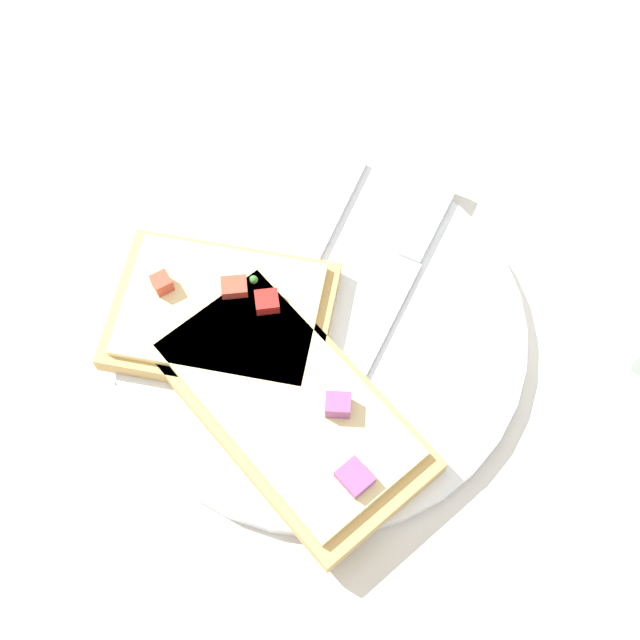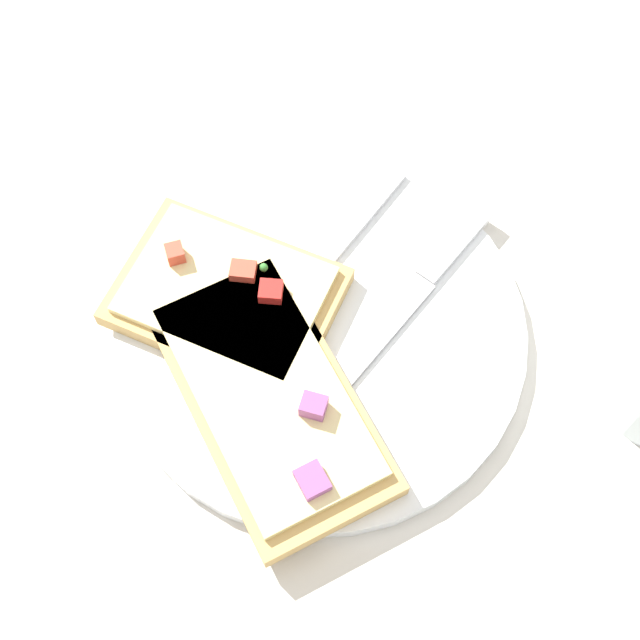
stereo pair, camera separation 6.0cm
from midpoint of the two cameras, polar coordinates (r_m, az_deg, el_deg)
The scene contains 7 objects.
ground_plane at distance 0.62m, azimuth 2.76°, elevation -1.18°, with size 4.00×4.00×0.00m, color beige.
plate at distance 0.62m, azimuth 2.78°, elevation -0.94°, with size 0.29×0.29×0.01m.
fork at distance 0.63m, azimuth 2.33°, elevation 2.64°, with size 0.10×0.19×0.01m.
knife at distance 0.63m, azimuth 8.95°, elevation 1.81°, with size 0.09×0.20×0.01m.
pizza_slice_main at distance 0.58m, azimuth -0.34°, elevation -5.13°, with size 0.20×0.11×0.03m.
pizza_slice_corner at distance 0.61m, azimuth -3.24°, elevation 1.37°, with size 0.18×0.17×0.03m.
crumb_scatter at distance 0.61m, azimuth 0.01°, elevation -0.71°, with size 0.03×0.05×0.01m.
Camera 2 is at (0.23, -0.14, 0.56)m, focal length 50.00 mm.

